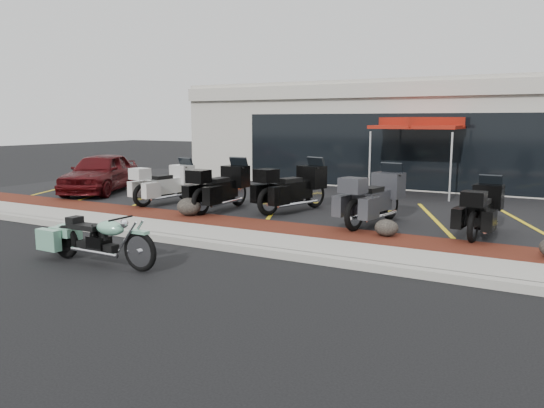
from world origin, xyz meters
The scene contains 17 objects.
ground centered at (0.00, 0.00, 0.00)m, with size 90.00×90.00×0.00m, color black.
curb centered at (0.00, 0.90, 0.07)m, with size 24.00×0.25×0.15m, color gray.
sidewalk centered at (0.00, 1.60, 0.07)m, with size 24.00×1.20×0.15m, color gray.
mulch_bed centered at (0.00, 2.80, 0.08)m, with size 24.00×1.20×0.16m, color #38190C.
upper_lot centered at (0.00, 8.20, 0.07)m, with size 26.00×9.60×0.15m, color black.
dealership_building centered at (0.00, 14.47, 2.01)m, with size 18.00×8.16×4.00m.
boulder_left centered at (-3.34, 2.94, 0.39)m, with size 0.65×0.54×0.46m, color black.
boulder_mid centered at (1.79, 3.00, 0.34)m, with size 0.50×0.42×0.36m, color black.
hero_cruiser centered at (-1.25, -1.10, 0.47)m, with size 2.65×0.67×0.93m, color #73B394, non-canonical shape.
touring_white centered at (-5.06, 5.02, 0.80)m, with size 2.25×0.86×1.31m, color silver, non-canonical shape.
touring_black_front centered at (-3.09, 4.90, 0.85)m, with size 2.40×0.92×1.40m, color black, non-canonical shape.
touring_black_mid centered at (-1.05, 5.65, 0.86)m, with size 2.45×0.93×1.42m, color black, non-canonical shape.
touring_grey centered at (1.29, 4.92, 0.85)m, with size 2.42×0.92×1.41m, color #323338, non-canonical shape.
touring_black_rear centered at (3.55, 4.82, 0.77)m, with size 2.12×0.81×1.23m, color black, non-canonical shape.
parked_car centered at (-8.71, 5.08, 0.82)m, with size 1.58×3.92×1.34m, color #40090B.
traffic_cone centered at (-0.71, 8.12, 0.37)m, with size 0.35×0.35×0.43m, color #FC4008.
popup_canopy centered at (0.73, 9.98, 2.43)m, with size 2.79×2.79×2.51m.
Camera 1 is at (4.94, -7.68, 2.56)m, focal length 35.00 mm.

